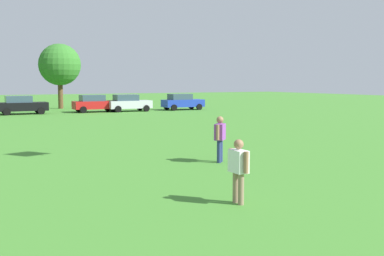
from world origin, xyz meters
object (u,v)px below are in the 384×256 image
object	(u,v)px
adult_bystander	(238,166)
parked_car_red_3	(95,103)
parked_car_blue_5	(182,102)
parked_car_black_2	(22,105)
parked_car_silver_4	(128,103)
bystander_near_trees	(220,135)
tree_far_right	(60,65)

from	to	relation	value
adult_bystander	parked_car_red_3	world-z (taller)	parked_car_red_3
parked_car_red_3	parked_car_blue_5	world-z (taller)	same
parked_car_black_2	parked_car_red_3	xyz separation A→B (m)	(6.73, -0.15, 0.00)
parked_car_silver_4	parked_car_red_3	bearing A→B (deg)	170.50
parked_car_red_3	bystander_near_trees	bearing A→B (deg)	-96.91
bystander_near_trees	parked_car_silver_4	distance (m)	30.12
parked_car_black_2	parked_car_blue_5	distance (m)	15.88
bystander_near_trees	parked_car_silver_4	xyz separation A→B (m)	(6.86, 29.33, -0.16)
parked_car_blue_5	parked_car_black_2	bearing A→B (deg)	177.05
bystander_near_trees	parked_car_black_2	world-z (taller)	bystander_near_trees
parked_car_blue_5	tree_far_right	world-z (taller)	tree_far_right
adult_bystander	bystander_near_trees	distance (m)	5.90
tree_far_right	parked_car_silver_4	bearing A→B (deg)	-58.47
bystander_near_trees	parked_car_red_3	world-z (taller)	bystander_near_trees
parked_car_blue_5	parked_car_red_3	bearing A→B (deg)	175.81
parked_car_black_2	parked_car_red_3	distance (m)	6.73
bystander_near_trees	parked_car_silver_4	bearing A→B (deg)	31.25
bystander_near_trees	parked_car_black_2	xyz separation A→B (m)	(-3.11, 30.02, -0.16)
parked_car_red_3	parked_car_silver_4	size ratio (longest dim) A/B	1.00
parked_car_red_3	parked_car_silver_4	xyz separation A→B (m)	(3.24, -0.54, 0.00)
bystander_near_trees	parked_car_black_2	bearing A→B (deg)	50.33
adult_bystander	parked_car_red_3	distance (m)	35.70
adult_bystander	bystander_near_trees	world-z (taller)	bystander_near_trees
adult_bystander	parked_car_black_2	world-z (taller)	parked_car_black_2
bystander_near_trees	parked_car_blue_5	xyz separation A→B (m)	(12.75, 29.20, -0.16)
parked_car_black_2	parked_car_red_3	bearing A→B (deg)	-1.26
parked_car_red_3	parked_car_black_2	bearing A→B (deg)	178.74
parked_car_silver_4	bystander_near_trees	bearing A→B (deg)	-103.17
parked_car_silver_4	parked_car_blue_5	xyz separation A→B (m)	(5.89, -0.13, 0.00)
parked_car_black_2	bystander_near_trees	bearing A→B (deg)	-84.09
adult_bystander	tree_far_right	xyz separation A→B (m)	(4.51, 42.69, 3.83)
adult_bystander	tree_far_right	world-z (taller)	tree_far_right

